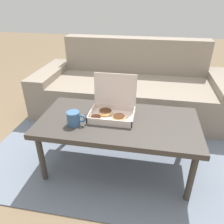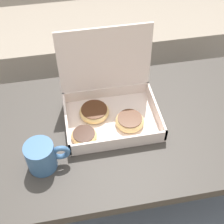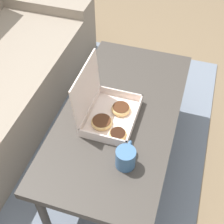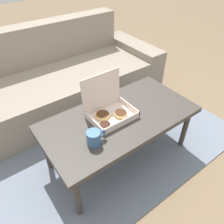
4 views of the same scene
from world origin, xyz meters
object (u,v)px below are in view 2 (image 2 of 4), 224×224
(pastry_box, at_px, (108,106))
(coffee_mug, at_px, (42,156))
(couch, at_px, (91,18))
(coffee_table, at_px, (127,132))

(pastry_box, distance_m, coffee_mug, 0.29)
(couch, distance_m, coffee_mug, 1.21)
(couch, xyz_separation_m, pastry_box, (-0.06, -0.98, 0.24))
(pastry_box, height_order, coffee_mug, pastry_box)
(couch, xyz_separation_m, coffee_table, (0.00, -1.04, 0.14))
(pastry_box, bearing_deg, coffee_mug, -144.74)
(couch, relative_size, pastry_box, 6.67)
(couch, bearing_deg, coffee_mug, -104.67)
(couch, height_order, coffee_table, couch)
(pastry_box, bearing_deg, couch, 86.34)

